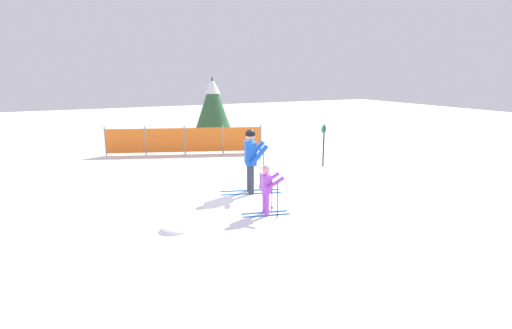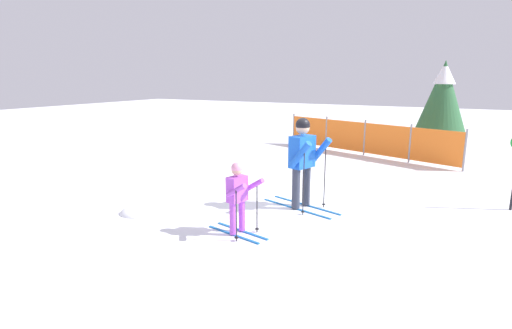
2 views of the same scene
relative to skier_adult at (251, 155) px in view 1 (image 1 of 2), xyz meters
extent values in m
plane|color=white|center=(-0.29, 0.20, -1.08)|extent=(60.00, 60.00, 0.00)
cube|color=#1966B2|center=(0.03, 0.16, -1.07)|extent=(1.64, 0.57, 0.02)
cube|color=#1966B2|center=(-0.07, -0.15, -1.07)|extent=(1.64, 0.57, 0.02)
cylinder|color=#333847|center=(0.03, 0.16, -0.65)|extent=(0.16, 0.16, 0.81)
cylinder|color=#333847|center=(-0.07, -0.15, -0.65)|extent=(0.16, 0.16, 0.81)
cube|color=blue|center=(-0.02, 0.01, 0.07)|extent=(0.43, 0.57, 0.63)
cylinder|color=blue|center=(0.27, 0.24, 0.07)|extent=(0.52, 0.28, 0.58)
cylinder|color=blue|center=(0.08, -0.36, 0.07)|extent=(0.52, 0.28, 0.58)
sphere|color=#D8AD8C|center=(-0.02, 0.01, 0.54)|extent=(0.27, 0.27, 0.27)
sphere|color=black|center=(-0.02, 0.01, 0.59)|extent=(0.28, 0.28, 0.28)
cylinder|color=black|center=(0.39, 0.22, -0.45)|extent=(0.02, 0.02, 1.26)
cylinder|color=black|center=(0.39, 0.22, -1.02)|extent=(0.07, 0.07, 0.01)
cylinder|color=black|center=(0.18, -0.41, -0.45)|extent=(0.02, 0.02, 1.26)
cylinder|color=black|center=(0.18, -0.41, -1.02)|extent=(0.07, 0.07, 0.01)
cube|color=#1966B2|center=(-0.43, -1.68, -1.07)|extent=(1.13, 0.31, 0.02)
cube|color=#1966B2|center=(-0.48, -1.89, -1.07)|extent=(1.13, 0.31, 0.02)
cylinder|color=#B24CD8|center=(-0.43, -1.68, -0.79)|extent=(0.11, 0.11, 0.55)
cylinder|color=#B24CD8|center=(-0.48, -1.89, -0.79)|extent=(0.11, 0.11, 0.55)
cube|color=#B24CD8|center=(-0.46, -1.79, -0.30)|extent=(0.27, 0.38, 0.42)
cylinder|color=#B24CD8|center=(-0.23, -1.62, -0.25)|extent=(0.42, 0.18, 0.30)
cylinder|color=#B24CD8|center=(-0.32, -2.03, -0.25)|extent=(0.42, 0.18, 0.30)
sphere|color=#D8AD8C|center=(-0.46, -1.79, 0.02)|extent=(0.18, 0.18, 0.18)
sphere|color=pink|center=(-0.46, -1.79, 0.05)|extent=(0.19, 0.19, 0.19)
cylinder|color=black|center=(-0.19, -1.59, -0.65)|extent=(0.02, 0.02, 0.85)
cylinder|color=black|center=(-0.19, -1.59, -1.02)|extent=(0.07, 0.07, 0.01)
cylinder|color=black|center=(-0.30, -2.08, -0.65)|extent=(0.02, 0.02, 0.85)
cylinder|color=black|center=(-0.30, -2.08, -1.02)|extent=(0.07, 0.07, 0.01)
cylinder|color=gray|center=(-3.17, 7.20, -0.48)|extent=(0.06, 0.06, 1.19)
cylinder|color=gray|center=(-1.67, 6.66, -0.48)|extent=(0.06, 0.06, 1.19)
cylinder|color=gray|center=(-0.17, 6.12, -0.48)|extent=(0.06, 0.06, 1.19)
cylinder|color=gray|center=(1.33, 5.59, -0.48)|extent=(0.06, 0.06, 1.19)
cylinder|color=gray|center=(2.83, 5.05, -0.48)|extent=(0.06, 0.06, 1.19)
cube|color=orange|center=(-2.42, 6.93, -0.48)|extent=(1.51, 0.57, 1.00)
cube|color=orange|center=(-0.92, 6.39, -0.48)|extent=(1.51, 0.57, 1.00)
cube|color=orange|center=(0.58, 5.86, -0.48)|extent=(1.51, 0.57, 1.00)
cube|color=orange|center=(2.08, 5.32, -0.48)|extent=(1.51, 0.57, 1.00)
cylinder|color=#4C3823|center=(1.95, 8.49, -0.74)|extent=(0.21, 0.21, 0.67)
cone|color=#2B5E37|center=(1.95, 8.49, 0.84)|extent=(1.70, 1.70, 2.49)
cone|color=white|center=(1.95, 8.49, 1.64)|extent=(0.77, 0.77, 0.75)
cylinder|color=black|center=(3.73, 1.79, -0.32)|extent=(0.05, 0.05, 1.52)
cylinder|color=green|center=(3.70, 1.78, 0.28)|extent=(0.27, 0.12, 0.28)
ellipsoid|color=white|center=(-2.66, -1.82, -1.08)|extent=(0.74, 0.63, 0.30)
camera|label=1|loc=(-4.64, -9.87, 2.27)|focal=28.00mm
camera|label=2|loc=(2.77, -7.24, 1.51)|focal=28.00mm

